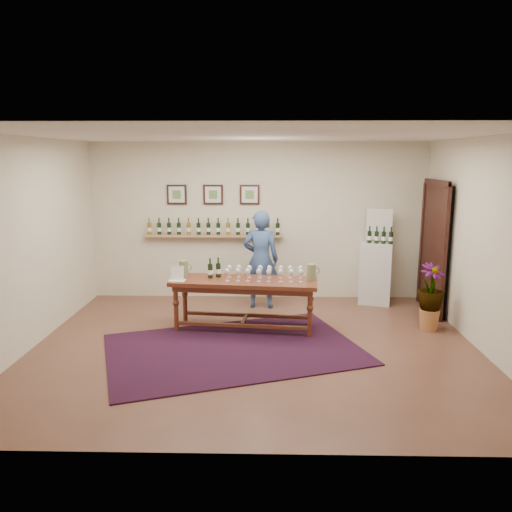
{
  "coord_description": "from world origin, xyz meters",
  "views": [
    {
      "loc": [
        0.16,
        -6.41,
        2.52
      ],
      "look_at": [
        0.0,
        0.8,
        1.1
      ],
      "focal_mm": 35.0,
      "sensor_mm": 36.0,
      "label": 1
    }
  ],
  "objects_px": {
    "potted_plant": "(431,297)",
    "person": "(261,260)",
    "tasting_table": "(244,287)",
    "display_pedestal": "(376,273)"
  },
  "relations": [
    {
      "from": "person",
      "to": "display_pedestal",
      "type": "bearing_deg",
      "value": -166.32
    },
    {
      "from": "display_pedestal",
      "to": "person",
      "type": "distance_m",
      "value": 2.07
    },
    {
      "from": "tasting_table",
      "to": "potted_plant",
      "type": "distance_m",
      "value": 2.75
    },
    {
      "from": "tasting_table",
      "to": "potted_plant",
      "type": "xyz_separation_m",
      "value": [
        2.75,
        0.03,
        -0.14
      ]
    },
    {
      "from": "display_pedestal",
      "to": "person",
      "type": "xyz_separation_m",
      "value": [
        -2.02,
        -0.34,
        0.3
      ]
    },
    {
      "from": "tasting_table",
      "to": "person",
      "type": "height_order",
      "value": "person"
    },
    {
      "from": "potted_plant",
      "to": "person",
      "type": "distance_m",
      "value": 2.77
    },
    {
      "from": "potted_plant",
      "to": "person",
      "type": "bearing_deg",
      "value": 156.3
    },
    {
      "from": "potted_plant",
      "to": "person",
      "type": "relative_size",
      "value": 0.52
    },
    {
      "from": "display_pedestal",
      "to": "potted_plant",
      "type": "relative_size",
      "value": 1.23
    }
  ]
}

